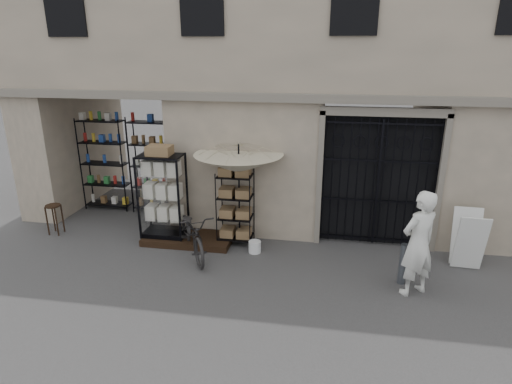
% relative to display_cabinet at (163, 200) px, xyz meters
% --- Properties ---
extents(ground, '(80.00, 80.00, 0.00)m').
position_rel_display_cabinet_xyz_m(ground, '(2.93, -1.52, -0.99)').
color(ground, black).
rests_on(ground, ground).
extents(main_building, '(14.00, 4.00, 9.00)m').
position_rel_display_cabinet_xyz_m(main_building, '(2.93, 2.48, 3.51)').
color(main_building, tan).
rests_on(main_building, ground).
extents(shop_recess, '(3.00, 1.70, 3.00)m').
position_rel_display_cabinet_xyz_m(shop_recess, '(-1.57, 1.28, 0.51)').
color(shop_recess, black).
rests_on(shop_recess, ground).
extents(shop_shelving, '(2.70, 0.50, 2.50)m').
position_rel_display_cabinet_xyz_m(shop_shelving, '(-1.62, 1.78, 0.26)').
color(shop_shelving, black).
rests_on(shop_shelving, ground).
extents(iron_gate, '(2.50, 0.21, 3.00)m').
position_rel_display_cabinet_xyz_m(iron_gate, '(4.68, 0.76, 0.50)').
color(iron_gate, black).
rests_on(iron_gate, ground).
extents(step_platform, '(2.00, 0.90, 0.15)m').
position_rel_display_cabinet_xyz_m(step_platform, '(0.53, 0.03, -0.92)').
color(step_platform, black).
rests_on(step_platform, ground).
extents(display_cabinet, '(1.00, 0.69, 2.04)m').
position_rel_display_cabinet_xyz_m(display_cabinet, '(0.00, 0.00, 0.00)').
color(display_cabinet, black).
rests_on(display_cabinet, step_platform).
extents(wire_rack, '(0.84, 0.68, 1.70)m').
position_rel_display_cabinet_xyz_m(wire_rack, '(1.62, 0.16, -0.16)').
color(wire_rack, black).
rests_on(wire_rack, ground).
extents(market_umbrella, '(1.68, 1.72, 2.75)m').
position_rel_display_cabinet_xyz_m(market_umbrella, '(1.70, 0.21, 0.98)').
color(market_umbrella, black).
rests_on(market_umbrella, ground).
extents(white_bucket, '(0.32, 0.32, 0.26)m').
position_rel_display_cabinet_xyz_m(white_bucket, '(2.12, -0.23, -0.87)').
color(white_bucket, silver).
rests_on(white_bucket, ground).
extents(bicycle, '(1.10, 1.22, 1.93)m').
position_rel_display_cabinet_xyz_m(bicycle, '(0.84, -0.55, -0.99)').
color(bicycle, black).
rests_on(bicycle, ground).
extents(wooden_stool, '(0.38, 0.38, 0.73)m').
position_rel_display_cabinet_xyz_m(wooden_stool, '(-2.73, -0.05, -0.61)').
color(wooden_stool, black).
rests_on(wooden_stool, ground).
extents(steel_bollard, '(0.17, 0.17, 0.80)m').
position_rel_display_cabinet_xyz_m(steel_bollard, '(5.08, -1.03, -0.59)').
color(steel_bollard, slate).
rests_on(steel_bollard, ground).
extents(shopkeeper, '(1.68, 2.03, 0.47)m').
position_rel_display_cabinet_xyz_m(shopkeeper, '(5.23, -1.34, -0.99)').
color(shopkeeper, silver).
rests_on(shopkeeper, ground).
extents(easel_sign, '(0.59, 0.67, 1.17)m').
position_rel_display_cabinet_xyz_m(easel_sign, '(6.44, -0.17, -0.39)').
color(easel_sign, silver).
rests_on(easel_sign, ground).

